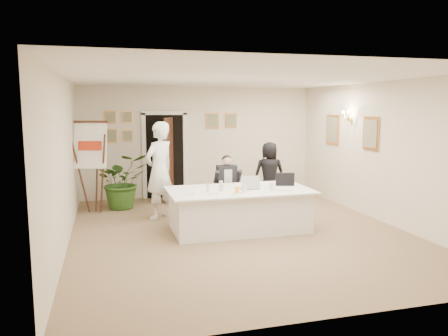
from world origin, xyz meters
TOP-DOWN VIEW (x-y plane):
  - floor at (0.00, 0.00)m, footprint 7.00×7.00m
  - ceiling at (0.00, 0.00)m, footprint 6.00×7.00m
  - wall_back at (0.00, 3.50)m, footprint 6.00×0.10m
  - wall_front at (0.00, -3.50)m, footprint 6.00×0.10m
  - wall_left at (-3.00, 0.00)m, footprint 0.10×7.00m
  - wall_right at (3.00, 0.00)m, footprint 0.10×7.00m
  - doorway at (-0.88, 3.32)m, footprint 1.14×0.86m
  - pictures_back_wall at (-0.80, 3.47)m, footprint 3.40×0.06m
  - pictures_right_wall at (2.97, 1.20)m, footprint 0.06×2.20m
  - wall_sconce at (2.90, 1.20)m, footprint 0.20×0.30m
  - conference_table at (0.04, 0.10)m, footprint 2.64×1.41m
  - seated_man at (0.11, 1.19)m, footprint 0.67×0.70m
  - flip_chart at (-2.62, 2.16)m, footprint 0.71×0.52m
  - standing_man at (-1.29, 1.36)m, footprint 0.87×0.83m
  - standing_woman at (1.36, 2.00)m, footprint 0.80×0.59m
  - potted_palm at (-2.00, 2.50)m, footprint 1.31×1.20m
  - laptop at (0.23, 0.13)m, footprint 0.38×0.40m
  - laptop_bag at (1.01, 0.25)m, footprint 0.37×0.18m
  - paper_stack at (0.80, -0.18)m, footprint 0.36×0.28m
  - plate_left at (-0.94, -0.14)m, footprint 0.22×0.22m
  - plate_mid at (-0.54, -0.23)m, footprint 0.23×0.23m
  - plate_near at (-0.13, -0.33)m, footprint 0.25×0.25m
  - glass_a at (-0.58, 0.02)m, footprint 0.06×0.06m
  - glass_b at (0.03, -0.25)m, footprint 0.07×0.07m
  - glass_c at (0.55, -0.20)m, footprint 0.07×0.07m
  - glass_d at (-0.26, 0.31)m, footprint 0.08×0.08m
  - oj_glass at (-0.12, -0.29)m, footprint 0.08×0.08m
  - steel_jug at (-0.35, -0.03)m, footprint 0.10×0.10m

SIDE VIEW (x-z plane):
  - floor at x=0.00m, z-range 0.00..0.00m
  - conference_table at x=0.04m, z-range 0.01..0.78m
  - potted_palm at x=-2.00m, z-range 0.00..1.26m
  - seated_man at x=0.11m, z-range 0.00..1.31m
  - standing_woman at x=1.36m, z-range 0.00..1.49m
  - plate_left at x=-0.94m, z-range 0.78..0.79m
  - plate_mid at x=-0.54m, z-range 0.78..0.79m
  - plate_near at x=-0.13m, z-range 0.78..0.79m
  - paper_stack at x=0.80m, z-range 0.78..0.81m
  - steel_jug at x=-0.35m, z-range 0.78..0.89m
  - oj_glass at x=-0.12m, z-range 0.78..0.91m
  - glass_a at x=-0.58m, z-range 0.77..0.92m
  - glass_b at x=0.03m, z-range 0.77..0.92m
  - glass_c at x=0.55m, z-range 0.77..0.92m
  - glass_d at x=-0.26m, z-range 0.77..0.92m
  - laptop_bag at x=1.01m, z-range 0.77..1.02m
  - flip_chart at x=-2.62m, z-range -0.08..1.89m
  - laptop at x=0.23m, z-range 0.78..1.05m
  - standing_man at x=-1.29m, z-range 0.00..2.00m
  - doorway at x=-0.88m, z-range -0.06..2.14m
  - wall_back at x=0.00m, z-range 0.00..2.80m
  - wall_front at x=0.00m, z-range 0.00..2.80m
  - wall_left at x=-3.00m, z-range 0.00..2.80m
  - wall_right at x=3.00m, z-range 0.00..2.80m
  - pictures_right_wall at x=2.97m, z-range 1.35..2.15m
  - pictures_back_wall at x=-0.80m, z-range 1.45..2.25m
  - wall_sconce at x=2.90m, z-range 1.98..2.22m
  - ceiling at x=0.00m, z-range 2.79..2.81m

